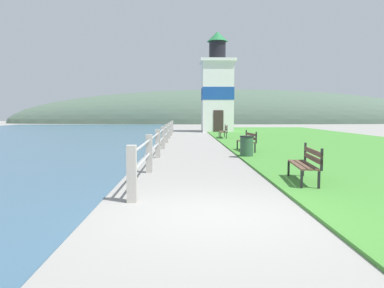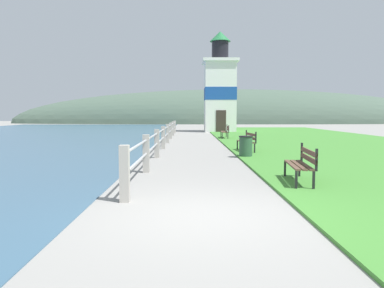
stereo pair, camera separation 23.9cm
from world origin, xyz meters
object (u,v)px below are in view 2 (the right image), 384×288
at_px(park_bench_far, 226,131).
at_px(lighthouse, 220,90).
at_px(park_bench_near, 302,162).
at_px(trash_bin, 246,147).
at_px(park_bench_midway, 248,140).

xyz_separation_m(park_bench_far, lighthouse, (0.39, 9.71, 3.34)).
distance_m(park_bench_near, park_bench_far, 16.45).
distance_m(lighthouse, trash_bin, 20.97).
distance_m(park_bench_midway, trash_bin, 2.04).
bearing_deg(lighthouse, trash_bin, -91.90).
bearing_deg(lighthouse, park_bench_near, -90.37).
height_order(park_bench_near, trash_bin, park_bench_near).
distance_m(park_bench_midway, park_bench_far, 8.97).
xyz_separation_m(lighthouse, trash_bin, (-0.68, -20.67, -3.45)).
bearing_deg(park_bench_far, trash_bin, 90.85).
distance_m(park_bench_far, trash_bin, 10.97).
height_order(park_bench_near, lighthouse, lighthouse).
bearing_deg(park_bench_near, trash_bin, -78.58).
height_order(park_bench_midway, park_bench_far, same).
bearing_deg(trash_bin, park_bench_far, 88.46).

